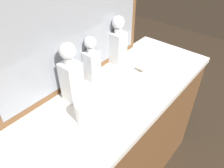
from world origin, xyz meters
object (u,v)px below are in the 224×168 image
Objects in this scene: crystal_decanter_center at (118,45)px; porcelain_dish at (46,153)px; crystal_tumbler_left at (85,112)px; silver_brush_far_right at (146,65)px; crystal_decanter_rear at (71,78)px; crystal_decanter_right at (92,63)px.

crystal_decanter_center is 0.75m from porcelain_dish.
silver_brush_far_right is (0.55, 0.02, -0.03)m from crystal_tumbler_left.
crystal_tumbler_left reaches higher than porcelain_dish.
crystal_decanter_rear is at bearing 29.01° from porcelain_dish.
crystal_decanter_rear reaches higher than crystal_tumbler_left.
crystal_decanter_center is 0.21m from silver_brush_far_right.
porcelain_dish is (-0.72, -0.21, -0.12)m from crystal_decanter_center.
crystal_decanter_right is at bearing -178.80° from crystal_decanter_center.
silver_brush_far_right is (0.31, -0.17, -0.09)m from crystal_decanter_right.
crystal_tumbler_left is (-0.48, -0.19, -0.08)m from crystal_decanter_center.
crystal_decanter_center is 0.42m from crystal_decanter_rear.
crystal_decanter_center reaches higher than crystal_decanter_right.
crystal_decanter_center reaches higher than porcelain_dish.
crystal_decanter_center reaches higher than crystal_tumbler_left.
crystal_decanter_center is 2.00× the size of silver_brush_far_right.
crystal_decanter_right is at bearing 12.00° from crystal_decanter_rear.
silver_brush_far_right is at bearing -28.23° from crystal_decanter_right.
crystal_decanter_center is at bearing 5.92° from crystal_decanter_rear.
crystal_decanter_rear reaches higher than porcelain_dish.
crystal_tumbler_left is 0.64× the size of silver_brush_far_right.
crystal_decanter_center is at bearing 1.20° from crystal_decanter_right.
crystal_decanter_rear is at bearing -168.00° from crystal_decanter_right.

